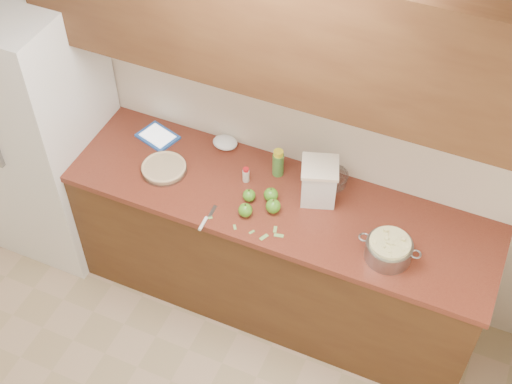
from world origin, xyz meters
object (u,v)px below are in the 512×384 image
at_px(flour_canister, 319,181).
at_px(pie, 164,168).
at_px(tablet, 158,136).
at_px(colander, 389,249).

bearing_deg(flour_canister, pie, -169.29).
relative_size(pie, flour_canister, 1.06).
bearing_deg(flour_canister, tablet, 176.36).
bearing_deg(colander, tablet, 168.35).
bearing_deg(colander, pie, 176.54).
height_order(colander, tablet, colander).
height_order(pie, tablet, pie).
bearing_deg(pie, flour_canister, 10.71).
height_order(flour_canister, tablet, flour_canister).
bearing_deg(tablet, flour_canister, 13.56).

